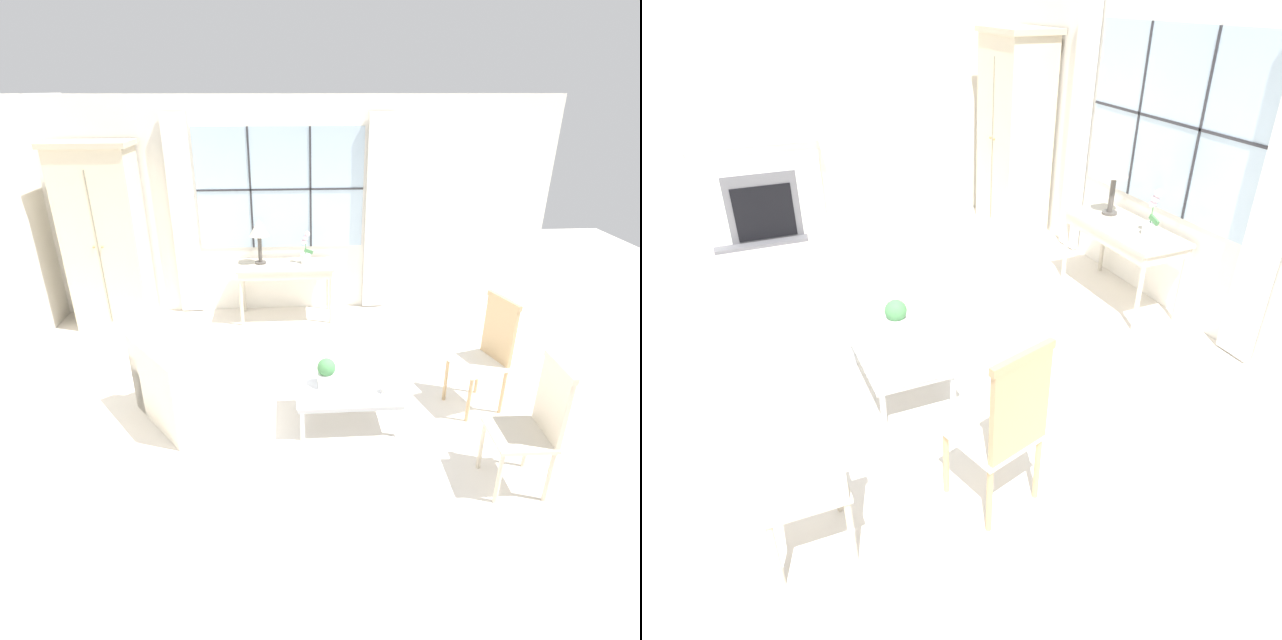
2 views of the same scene
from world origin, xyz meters
TOP-DOWN VIEW (x-y plane):
  - ground_plane at (0.00, 0.00)m, footprint 14.00×14.00m
  - wall_back_windowed at (0.00, 3.02)m, footprint 7.20×0.14m
  - armoire at (-2.21, 2.66)m, footprint 0.98×0.63m
  - console_table at (0.03, 2.67)m, footprint 1.25×0.55m
  - table_lamp at (-0.29, 2.72)m, footprint 0.26×0.26m
  - potted_orchid at (0.31, 2.71)m, footprint 0.17×0.13m
  - armchair_upholstered at (-0.83, 0.53)m, footprint 1.29×1.29m
  - side_chair_wooden at (1.94, 0.44)m, footprint 0.55×0.55m
  - accent_chair_wooden at (1.89, -0.65)m, footprint 0.45×0.45m
  - coffee_table at (0.58, 0.25)m, footprint 0.95×0.62m
  - potted_plant_small at (0.39, 0.30)m, footprint 0.17×0.17m
  - pillar_candle at (0.92, 0.14)m, footprint 0.11×0.11m

SIDE VIEW (x-z plane):
  - ground_plane at x=0.00m, z-range 0.00..0.00m
  - armchair_upholstered at x=-0.83m, z-range -0.12..0.68m
  - coffee_table at x=0.58m, z-range 0.15..0.52m
  - pillar_candle at x=0.92m, z-range 0.37..0.48m
  - potted_plant_small at x=0.39m, z-range 0.38..0.65m
  - accent_chair_wooden at x=1.89m, z-range 0.06..1.15m
  - side_chair_wooden at x=1.94m, z-range 0.06..1.19m
  - console_table at x=0.03m, z-range 0.29..1.05m
  - potted_orchid at x=0.31m, z-range 0.70..1.13m
  - armoire at x=-2.21m, z-range 0.01..2.31m
  - table_lamp at x=-0.29m, z-range 0.91..1.50m
  - wall_back_windowed at x=0.00m, z-range 0.00..2.80m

